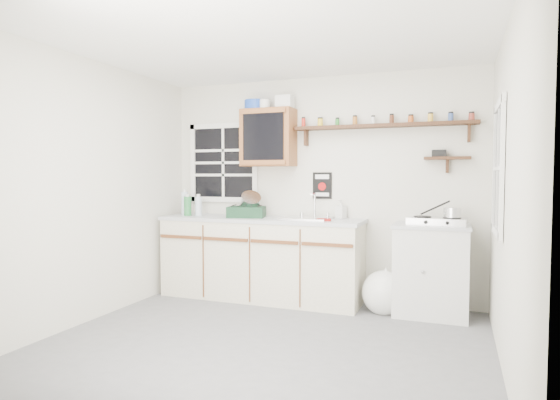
{
  "coord_description": "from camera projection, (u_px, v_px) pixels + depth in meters",
  "views": [
    {
      "loc": [
        1.48,
        -3.53,
        1.39
      ],
      "look_at": [
        -0.07,
        0.55,
        1.17
      ],
      "focal_mm": 30.0,
      "sensor_mm": 36.0,
      "label": 1
    }
  ],
  "objects": [
    {
      "name": "main_cabinet",
      "position": [
        261.0,
        258.0,
        5.28
      ],
      "size": [
        2.31,
        0.63,
        0.92
      ],
      "color": "beige",
      "rests_on": "floor"
    },
    {
      "name": "trash_bag",
      "position": [
        384.0,
        293.0,
        4.73
      ],
      "size": [
        0.43,
        0.39,
        0.49
      ],
      "color": "white",
      "rests_on": "floor"
    },
    {
      "name": "hotplate",
      "position": [
        437.0,
        221.0,
        4.6
      ],
      "size": [
        0.57,
        0.34,
        0.08
      ],
      "rotation": [
        0.0,
        0.0,
        -0.08
      ],
      "color": "silver",
      "rests_on": "right_cabinet"
    },
    {
      "name": "dish_rack",
      "position": [
        248.0,
        209.0,
        5.3
      ],
      "size": [
        0.47,
        0.4,
        0.31
      ],
      "rotation": [
        0.0,
        0.0,
        0.25
      ],
      "color": "black",
      "rests_on": "main_cabinet"
    },
    {
      "name": "soap_bottle",
      "position": [
        341.0,
        209.0,
        5.15
      ],
      "size": [
        0.12,
        0.12,
        0.21
      ],
      "primitive_type": "imported",
      "rotation": [
        0.0,
        0.0,
        -0.38
      ],
      "color": "silver",
      "rests_on": "main_cabinet"
    },
    {
      "name": "right_cabinet",
      "position": [
        431.0,
        270.0,
        4.66
      ],
      "size": [
        0.73,
        0.57,
        0.91
      ],
      "color": "silver",
      "rests_on": "floor"
    },
    {
      "name": "secondary_shelf",
      "position": [
        445.0,
        158.0,
        4.75
      ],
      "size": [
        0.45,
        0.16,
        0.24
      ],
      "color": "black",
      "rests_on": "wall_back"
    },
    {
      "name": "upper_cabinet_clutter",
      "position": [
        266.0,
        104.0,
        5.33
      ],
      "size": [
        0.58,
        0.24,
        0.14
      ],
      "color": "#193EA4",
      "rests_on": "upper_cabinet"
    },
    {
      "name": "spice_shelf",
      "position": [
        383.0,
        125.0,
        4.94
      ],
      "size": [
        1.91,
        0.18,
        0.32
      ],
      "color": "black",
      "rests_on": "wall_back"
    },
    {
      "name": "sink",
      "position": [
        306.0,
        218.0,
        5.07
      ],
      "size": [
        0.52,
        0.44,
        0.29
      ],
      "color": "silver",
      "rests_on": "main_cabinet"
    },
    {
      "name": "warning_sign",
      "position": [
        322.0,
        186.0,
        5.29
      ],
      "size": [
        0.22,
        0.02,
        0.3
      ],
      "color": "black",
      "rests_on": "wall_back"
    },
    {
      "name": "rag",
      "position": [
        324.0,
        220.0,
        4.89
      ],
      "size": [
        0.17,
        0.16,
        0.02
      ],
      "primitive_type": "cube",
      "rotation": [
        0.0,
        0.0,
        0.21
      ],
      "color": "maroon",
      "rests_on": "main_cabinet"
    },
    {
      "name": "window_right",
      "position": [
        499.0,
        168.0,
        3.69
      ],
      "size": [
        0.03,
        0.78,
        1.08
      ],
      "color": "black",
      "rests_on": "wall_back"
    },
    {
      "name": "window_back",
      "position": [
        224.0,
        163.0,
        5.71
      ],
      "size": [
        0.93,
        0.03,
        0.98
      ],
      "color": "black",
      "rests_on": "wall_back"
    },
    {
      "name": "room",
      "position": [
        264.0,
        193.0,
        3.82
      ],
      "size": [
        3.64,
        3.24,
        2.54
      ],
      "color": "#59595C",
      "rests_on": "ground"
    },
    {
      "name": "water_bottles",
      "position": [
        190.0,
        205.0,
        5.54
      ],
      "size": [
        0.27,
        0.13,
        0.31
      ],
      "color": "silver",
      "rests_on": "main_cabinet"
    },
    {
      "name": "saucepan",
      "position": [
        451.0,
        213.0,
        4.55
      ],
      "size": [
        0.39,
        0.25,
        0.17
      ],
      "rotation": [
        0.0,
        0.0,
        -0.5
      ],
      "color": "silver",
      "rests_on": "hotplate"
    },
    {
      "name": "upper_cabinet",
      "position": [
        268.0,
        138.0,
        5.33
      ],
      "size": [
        0.6,
        0.32,
        0.65
      ],
      "color": "brown",
      "rests_on": "wall_back"
    }
  ]
}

